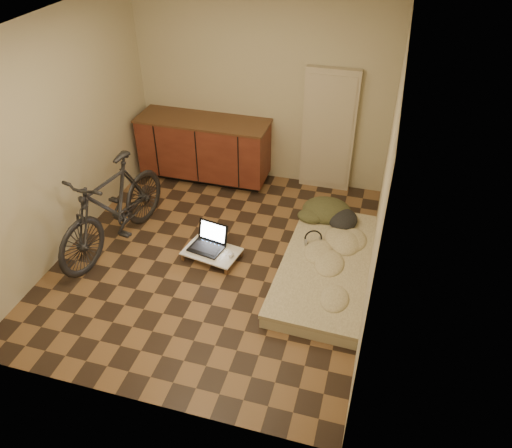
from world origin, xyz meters
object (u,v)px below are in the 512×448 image
(futon, at_px, (327,267))
(bicycle, at_px, (112,203))
(lap_desk, at_px, (212,252))
(laptop, at_px, (208,243))

(futon, bearing_deg, bicycle, -174.26)
(bicycle, xyz_separation_m, lap_desk, (1.16, 0.06, -0.51))
(futon, relative_size, laptop, 4.78)
(futon, distance_m, lap_desk, 1.34)
(futon, bearing_deg, laptop, -176.54)
(laptop, bearing_deg, bicycle, -162.61)
(lap_desk, bearing_deg, futon, 14.71)
(bicycle, relative_size, futon, 0.89)
(bicycle, bearing_deg, lap_desk, 13.03)
(futon, bearing_deg, lap_desk, -173.38)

